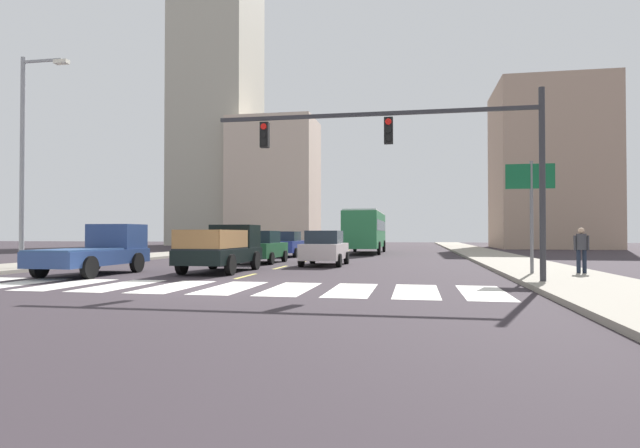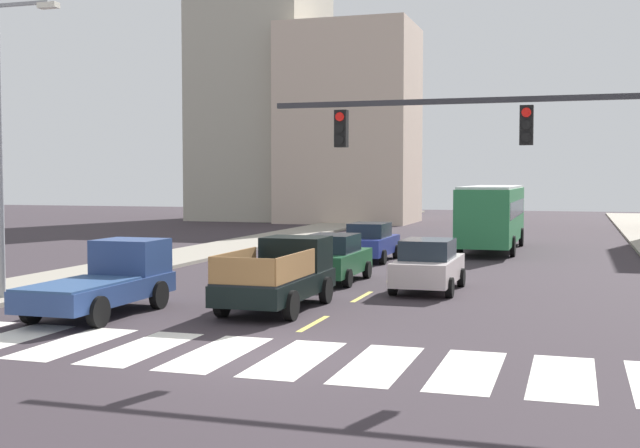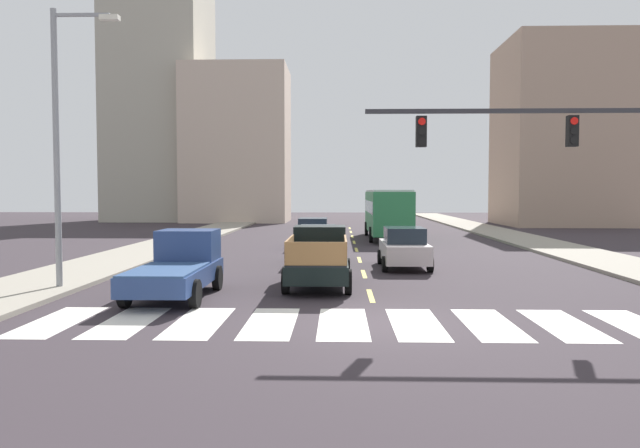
{
  "view_description": "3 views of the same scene",
  "coord_description": "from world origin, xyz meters",
  "px_view_note": "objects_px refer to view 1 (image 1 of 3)",
  "views": [
    {
      "loc": [
        6.15,
        -14.36,
        1.58
      ],
      "look_at": [
        1.18,
        12.75,
        2.09
      ],
      "focal_mm": 29.06,
      "sensor_mm": 36.0,
      "label": 1
    },
    {
      "loc": [
        6.36,
        -15.84,
        3.73
      ],
      "look_at": [
        -2.26,
        11.8,
        2.1
      ],
      "focal_mm": 46.05,
      "sensor_mm": 36.0,
      "label": 2
    },
    {
      "loc": [
        -1.0,
        -14.77,
        3.21
      ],
      "look_at": [
        -1.84,
        13.01,
        1.74
      ],
      "focal_mm": 34.38,
      "sensor_mm": 36.0,
      "label": 3
    }
  ],
  "objects_px": {
    "sedan_far": "(262,247)",
    "pedestrian_waiting": "(581,246)",
    "sedan_mid": "(287,244)",
    "traffic_signal_gantry": "(428,148)",
    "city_bus": "(366,229)",
    "pickup_dark": "(100,250)",
    "streetlight_left": "(26,153)",
    "pickup_stakebed": "(225,249)",
    "direction_sign_green": "(531,193)",
    "sedan_near_right": "(325,248)"
  },
  "relations": [
    {
      "from": "pickup_stakebed",
      "to": "traffic_signal_gantry",
      "type": "height_order",
      "value": "traffic_signal_gantry"
    },
    {
      "from": "sedan_mid",
      "to": "sedan_far",
      "type": "relative_size",
      "value": 1.0
    },
    {
      "from": "sedan_far",
      "to": "city_bus",
      "type": "bearing_deg",
      "value": 73.39
    },
    {
      "from": "pickup_dark",
      "to": "traffic_signal_gantry",
      "type": "relative_size",
      "value": 0.5
    },
    {
      "from": "city_bus",
      "to": "streetlight_left",
      "type": "distance_m",
      "value": 25.48
    },
    {
      "from": "direction_sign_green",
      "to": "sedan_far",
      "type": "bearing_deg",
      "value": 150.46
    },
    {
      "from": "pickup_dark",
      "to": "pedestrian_waiting",
      "type": "height_order",
      "value": "pickup_dark"
    },
    {
      "from": "traffic_signal_gantry",
      "to": "pickup_dark",
      "type": "bearing_deg",
      "value": 171.92
    },
    {
      "from": "city_bus",
      "to": "sedan_mid",
      "type": "height_order",
      "value": "city_bus"
    },
    {
      "from": "pickup_stakebed",
      "to": "streetlight_left",
      "type": "relative_size",
      "value": 0.58
    },
    {
      "from": "city_bus",
      "to": "streetlight_left",
      "type": "relative_size",
      "value": 1.2
    },
    {
      "from": "sedan_mid",
      "to": "traffic_signal_gantry",
      "type": "xyz_separation_m",
      "value": [
        9.0,
        -17.78,
        3.39
      ]
    },
    {
      "from": "sedan_far",
      "to": "pedestrian_waiting",
      "type": "relative_size",
      "value": 2.68
    },
    {
      "from": "sedan_near_right",
      "to": "streetlight_left",
      "type": "bearing_deg",
      "value": -149.65
    },
    {
      "from": "sedan_near_right",
      "to": "sedan_mid",
      "type": "distance_m",
      "value": 9.92
    },
    {
      "from": "pickup_dark",
      "to": "streetlight_left",
      "type": "distance_m",
      "value": 5.71
    },
    {
      "from": "pedestrian_waiting",
      "to": "pickup_stakebed",
      "type": "bearing_deg",
      "value": -111.35
    },
    {
      "from": "pickup_stakebed",
      "to": "sedan_near_right",
      "type": "distance_m",
      "value": 5.82
    },
    {
      "from": "sedan_mid",
      "to": "direction_sign_green",
      "type": "distance_m",
      "value": 19.44
    },
    {
      "from": "pickup_dark",
      "to": "direction_sign_green",
      "type": "xyz_separation_m",
      "value": [
        16.2,
        1.45,
        2.11
      ]
    },
    {
      "from": "city_bus",
      "to": "streetlight_left",
      "type": "height_order",
      "value": "streetlight_left"
    },
    {
      "from": "pickup_dark",
      "to": "direction_sign_green",
      "type": "distance_m",
      "value": 16.4
    },
    {
      "from": "pedestrian_waiting",
      "to": "traffic_signal_gantry",
      "type": "bearing_deg",
      "value": -76.19
    },
    {
      "from": "streetlight_left",
      "to": "pickup_stakebed",
      "type": "bearing_deg",
      "value": 10.74
    },
    {
      "from": "sedan_mid",
      "to": "pedestrian_waiting",
      "type": "relative_size",
      "value": 2.68
    },
    {
      "from": "pickup_dark",
      "to": "pedestrian_waiting",
      "type": "bearing_deg",
      "value": 5.97
    },
    {
      "from": "pedestrian_waiting",
      "to": "sedan_mid",
      "type": "bearing_deg",
      "value": -153.6
    },
    {
      "from": "city_bus",
      "to": "direction_sign_green",
      "type": "distance_m",
      "value": 22.93
    },
    {
      "from": "pedestrian_waiting",
      "to": "direction_sign_green",
      "type": "bearing_deg",
      "value": -98.23
    },
    {
      "from": "sedan_far",
      "to": "traffic_signal_gantry",
      "type": "relative_size",
      "value": 0.43
    },
    {
      "from": "streetlight_left",
      "to": "pedestrian_waiting",
      "type": "xyz_separation_m",
      "value": [
        21.95,
        1.04,
        -3.85
      ]
    },
    {
      "from": "pickup_stakebed",
      "to": "sedan_far",
      "type": "relative_size",
      "value": 1.18
    },
    {
      "from": "pickup_stakebed",
      "to": "streetlight_left",
      "type": "distance_m",
      "value": 9.28
    },
    {
      "from": "sedan_near_right",
      "to": "traffic_signal_gantry",
      "type": "relative_size",
      "value": 0.43
    },
    {
      "from": "sedan_mid",
      "to": "traffic_signal_gantry",
      "type": "bearing_deg",
      "value": -62.88
    },
    {
      "from": "pickup_dark",
      "to": "sedan_near_right",
      "type": "xyz_separation_m",
      "value": [
        7.68,
        7.02,
        -0.06
      ]
    },
    {
      "from": "sedan_near_right",
      "to": "sedan_far",
      "type": "distance_m",
      "value": 3.9
    },
    {
      "from": "sedan_far",
      "to": "pickup_stakebed",
      "type": "bearing_deg",
      "value": -88.23
    },
    {
      "from": "city_bus",
      "to": "pickup_dark",
      "type": "bearing_deg",
      "value": -107.81
    },
    {
      "from": "city_bus",
      "to": "sedan_far",
      "type": "bearing_deg",
      "value": -104.19
    },
    {
      "from": "city_bus",
      "to": "sedan_near_right",
      "type": "xyz_separation_m",
      "value": [
        -0.55,
        -15.91,
        -1.09
      ]
    },
    {
      "from": "pedestrian_waiting",
      "to": "sedan_near_right",
      "type": "bearing_deg",
      "value": -136.04
    },
    {
      "from": "traffic_signal_gantry",
      "to": "city_bus",
      "type": "bearing_deg",
      "value": 99.78
    },
    {
      "from": "pickup_stakebed",
      "to": "city_bus",
      "type": "height_order",
      "value": "city_bus"
    },
    {
      "from": "city_bus",
      "to": "sedan_far",
      "type": "distance_m",
      "value": 15.21
    },
    {
      "from": "sedan_mid",
      "to": "streetlight_left",
      "type": "xyz_separation_m",
      "value": [
        -7.45,
        -15.24,
        4.11
      ]
    },
    {
      "from": "pickup_dark",
      "to": "streetlight_left",
      "type": "relative_size",
      "value": 0.58
    },
    {
      "from": "pickup_stakebed",
      "to": "streetlight_left",
      "type": "height_order",
      "value": "streetlight_left"
    },
    {
      "from": "sedan_near_right",
      "to": "pickup_dark",
      "type": "bearing_deg",
      "value": -135.5
    },
    {
      "from": "pickup_dark",
      "to": "pedestrian_waiting",
      "type": "xyz_separation_m",
      "value": [
        17.99,
        1.8,
        0.2
      ]
    }
  ]
}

